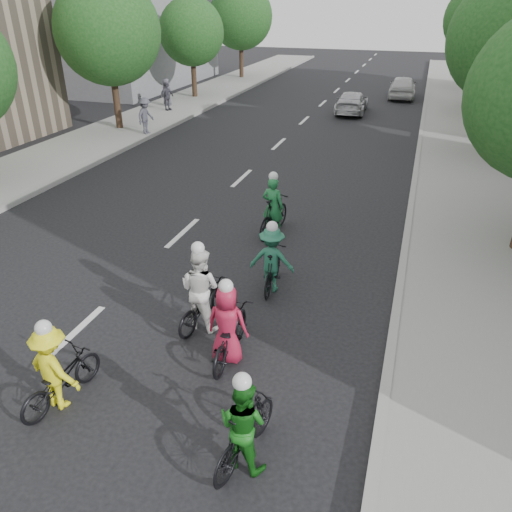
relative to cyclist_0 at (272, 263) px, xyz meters
The scene contains 22 objects.
ground 4.41m from the cyclist_0, 138.40° to the right, with size 120.00×120.00×0.00m, color black.
sidewalk_left 13.33m from the cyclist_0, 147.75° to the left, with size 4.00×80.00×0.15m, color gray.
curb_left 11.73m from the cyclist_0, 142.65° to the left, with size 0.18×80.00×0.18m, color #999993.
sidewalk_right 8.56m from the cyclist_0, 56.29° to the left, with size 4.00×80.00×0.15m, color gray.
curb_right 7.65m from the cyclist_0, 68.56° to the left, with size 0.18×80.00×0.18m, color #999993.
bldg_sw 31.82m from the cyclist_0, 127.50° to the left, with size 10.00×14.00×8.00m, color slate.
tree_l_3 17.11m from the cyclist_0, 133.43° to the left, with size 4.80×4.80×6.93m.
tree_l_4 24.24m from the cyclist_0, 118.50° to the left, with size 4.00×4.00×5.97m.
tree_l_5 32.44m from the cyclist_0, 110.84° to the left, with size 4.80×4.80×6.93m.
tree_r_2 22.64m from the cyclist_0, 75.68° to the left, with size 4.00×4.00×5.97m.
tree_r_3 31.44m from the cyclist_0, 79.77° to the left, with size 4.80×4.80×6.93m.
cyclist_0 is the anchor object (origin of this frame).
cyclist_1 5.06m from the cyclist_0, 116.52° to the right, with size 1.06×1.71×1.66m.
cyclist_2 4.77m from the cyclist_0, 78.19° to the right, with size 0.82×1.71×1.63m.
cyclist_3 2.58m from the cyclist_0, 91.24° to the right, with size 0.78×1.82×1.70m.
cyclist_4 1.99m from the cyclist_0, 118.20° to the right, with size 0.94×1.81×1.89m.
cyclist_5 2.95m from the cyclist_0, 105.77° to the left, with size 0.75×1.89×1.84m.
follow_car_lead 19.92m from the cyclist_0, 93.38° to the left, with size 1.63×4.01×1.16m, color silver.
follow_car_trail 25.59m from the cyclist_0, 87.20° to the left, with size 1.64×4.08×1.39m, color silver.
spectator_0 14.91m from the cyclist_0, 129.89° to the left, with size 1.06×0.61×1.65m, color #484854.
spectator_1 19.99m from the cyclist_0, 123.80° to the left, with size 0.89×0.37×1.52m, color #494854.
spectator_2 21.46m from the cyclist_0, 123.34° to the left, with size 0.74×0.48×1.51m, color #52515E.
Camera 1 is at (5.97, -6.53, 5.99)m, focal length 35.00 mm.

